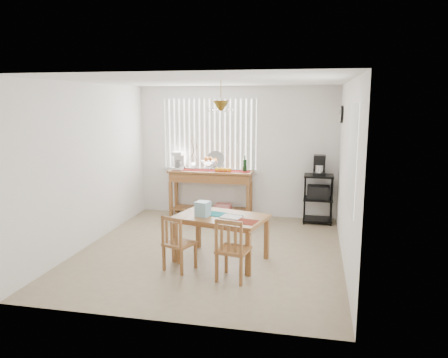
% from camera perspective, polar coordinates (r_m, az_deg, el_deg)
% --- Properties ---
extents(ground, '(4.00, 4.50, 0.01)m').
position_cam_1_polar(ground, '(6.92, -1.77, -9.40)').
color(ground, '#9E896B').
extents(room_shell, '(4.20, 4.70, 2.70)m').
position_cam_1_polar(room_shell, '(6.56, -1.80, 4.73)').
color(room_shell, white).
rests_on(room_shell, ground).
extents(sideboard, '(1.67, 0.47, 0.94)m').
position_cam_1_polar(sideboard, '(8.72, -1.68, -0.42)').
color(sideboard, brown).
rests_on(sideboard, ground).
extents(sideboard_items, '(1.59, 0.40, 0.72)m').
position_cam_1_polar(sideboard_items, '(8.74, -3.41, 2.10)').
color(sideboard_items, maroon).
rests_on(sideboard_items, sideboard).
extents(wire_cart, '(0.55, 0.44, 0.93)m').
position_cam_1_polar(wire_cart, '(8.51, 12.20, -1.94)').
color(wire_cart, black).
rests_on(wire_cart, ground).
extents(cart_items, '(0.22, 0.26, 0.38)m').
position_cam_1_polar(cart_items, '(8.42, 12.34, 1.71)').
color(cart_items, black).
rests_on(cart_items, wire_cart).
extents(dining_table, '(1.42, 1.09, 0.68)m').
position_cam_1_polar(dining_table, '(6.35, -0.39, -5.50)').
color(dining_table, brown).
rests_on(dining_table, ground).
extents(table_items, '(0.96, 0.67, 0.22)m').
position_cam_1_polar(table_items, '(6.27, -1.84, -4.21)').
color(table_items, '#157077').
rests_on(table_items, dining_table).
extents(chair_left, '(0.47, 0.47, 0.79)m').
position_cam_1_polar(chair_left, '(6.09, -6.04, -8.36)').
color(chair_left, brown).
rests_on(chair_left, ground).
extents(chair_right, '(0.45, 0.45, 0.85)m').
position_cam_1_polar(chair_right, '(5.72, 1.10, -9.24)').
color(chair_right, brown).
rests_on(chair_right, ground).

